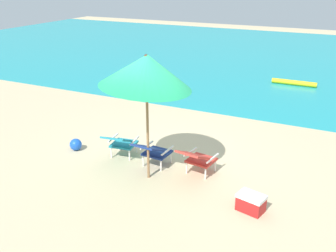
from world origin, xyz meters
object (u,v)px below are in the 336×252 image
lounge_chair_right (197,158)px  beach_ball (76,145)px  cooler_box (251,203)px  lounge_chair_left (120,142)px  lounge_chair_center (153,151)px  beach_umbrella_center (146,71)px  swim_buoy (294,83)px

lounge_chair_right → beach_ball: (-3.01, -0.10, -0.26)m
beach_ball → cooler_box: size_ratio=0.53×
lounge_chair_left → lounge_chair_right: (1.82, 0.01, 0.00)m
lounge_chair_center → beach_ball: 2.06m
lounge_chair_right → lounge_chair_center: bearing=-174.6°
lounge_chair_center → beach_umbrella_center: 1.85m
beach_ball → lounge_chair_center: bearing=0.2°
swim_buoy → lounge_chair_center: lounge_chair_center is taller
lounge_chair_right → swim_buoy: bearing=85.1°
swim_buoy → lounge_chair_center: 8.16m
lounge_chair_right → beach_ball: 3.02m
lounge_chair_right → lounge_chair_left: bearing=-179.7°
lounge_chair_center → cooler_box: size_ratio=1.70×
swim_buoy → lounge_chair_right: (-0.68, -7.89, 0.31)m
swim_buoy → beach_umbrella_center: 8.78m
lounge_chair_left → beach_umbrella_center: size_ratio=0.36×
cooler_box → beach_ball: bearing=171.5°
beach_umbrella_center → cooler_box: bearing=-6.7°
lounge_chair_center → beach_ball: size_ratio=3.24×
beach_ball → cooler_box: bearing=-8.5°
beach_ball → beach_umbrella_center: bearing=-10.3°
lounge_chair_center → lounge_chair_right: 0.97m
lounge_chair_center → beach_umbrella_center: size_ratio=0.35×
swim_buoy → lounge_chair_left: 8.29m
lounge_chair_left → cooler_box: lounge_chair_left is taller
cooler_box → beach_umbrella_center: bearing=173.3°
cooler_box → lounge_chair_right: bearing=150.3°
beach_umbrella_center → beach_ball: 3.01m
lounge_chair_left → lounge_chair_right: size_ratio=1.00×
lounge_chair_right → cooler_box: lounge_chair_right is taller
lounge_chair_center → lounge_chair_right: (0.97, 0.09, 0.00)m
lounge_chair_center → beach_umbrella_center: bearing=-74.4°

